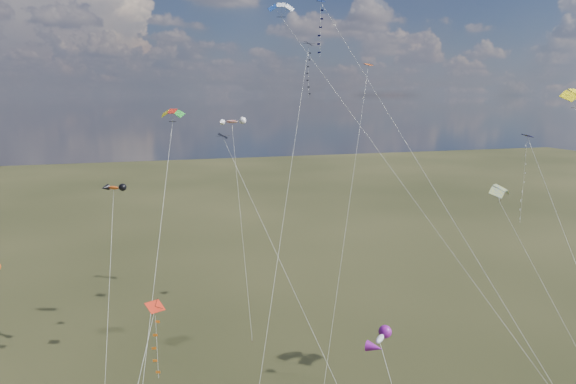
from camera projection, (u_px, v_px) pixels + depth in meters
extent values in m
cube|color=black|center=(309.00, 43.00, 56.62)|extent=(1.34, 1.37, 0.46)
cylinder|color=silver|center=(285.00, 210.00, 49.45)|extent=(11.01, 18.52, 33.14)
cube|color=#0F1D52|center=(321.00, 1.00, 46.59)|extent=(0.79, 0.76, 0.26)
cylinder|color=silver|center=(453.00, 219.00, 39.96)|extent=(13.26, 25.12, 35.97)
cube|color=black|center=(223.00, 136.00, 47.24)|extent=(1.11, 1.16, 0.41)
cylinder|color=silver|center=(293.00, 288.00, 42.13)|extent=(8.09, 17.94, 23.83)
cube|color=red|center=(155.00, 307.00, 28.58)|extent=(1.14, 1.10, 0.41)
cube|color=#0D0952|center=(527.00, 136.00, 40.92)|extent=(0.66, 0.68, 0.21)
cube|color=#D85212|center=(368.00, 65.00, 58.43)|extent=(1.11, 1.09, 0.26)
cylinder|color=silver|center=(348.00, 212.00, 53.57)|extent=(10.07, 13.46, 30.96)
cylinder|color=silver|center=(423.00, 206.00, 44.19)|extent=(18.15, 25.83, 36.27)
cylinder|color=silver|center=(559.00, 306.00, 44.07)|extent=(6.77, 8.72, 19.45)
cylinder|color=silver|center=(153.00, 285.00, 39.58)|extent=(5.10, 15.87, 26.13)
ellipsoid|color=#EE5918|center=(114.00, 188.00, 51.45)|extent=(2.56, 2.36, 0.90)
cylinder|color=silver|center=(109.00, 302.00, 46.23)|extent=(1.50, 14.27, 18.39)
ellipsoid|color=silver|center=(380.00, 339.00, 29.93)|extent=(2.07, 2.08, 0.79)
ellipsoid|color=red|center=(232.00, 122.00, 67.81)|extent=(3.43, 2.48, 1.08)
cylinder|color=silver|center=(241.00, 223.00, 62.96)|extent=(0.88, 14.80, 24.10)
cube|color=#332316|center=(252.00, 341.00, 58.11)|extent=(0.10, 0.10, 0.12)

